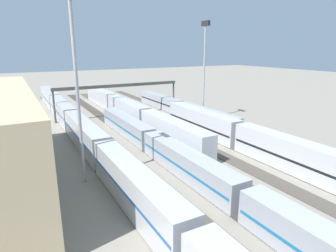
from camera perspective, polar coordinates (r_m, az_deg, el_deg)
The scene contains 16 objects.
ground_plane at distance 58.84m, azimuth -0.93°, elevation -2.88°, with size 400.00×400.00×0.00m, color gray.
track_bed_0 at distance 66.86m, azimuth 10.50°, elevation -0.86°, with size 140.00×2.80×0.12m, color #4C443D.
track_bed_1 at distance 63.90m, azimuth 7.02°, elevation -1.46°, with size 140.00×2.80×0.12m, color #4C443D.
track_bed_2 at distance 61.21m, azimuth 3.21°, elevation -2.12°, with size 140.00×2.80×0.12m, color #4C443D.
track_bed_3 at distance 58.82m, azimuth -0.93°, elevation -2.82°, with size 140.00×2.80×0.12m, color #4C443D.
track_bed_4 at distance 56.78m, azimuth -5.39°, elevation -3.56°, with size 140.00×2.80×0.12m, color #3D3833.
track_bed_5 at distance 55.11m, azimuth -10.17°, elevation -4.33°, with size 140.00×2.80×0.12m, color #4C443D.
track_bed_6 at distance 53.85m, azimuth -15.22°, elevation -5.11°, with size 140.00×2.80×0.12m, color #3D3833.
train_on_track_3 at distance 75.99m, azimuth -8.10°, elevation 3.17°, with size 71.40×3.00×5.00m.
train_on_track_1 at distance 54.93m, azimuth 13.92°, elevation -1.83°, with size 47.20×3.06×5.00m.
train_on_track_6 at distance 55.82m, azimuth -16.15°, elevation -1.68°, with size 119.80×3.06×5.00m.
train_on_track_0 at distance 80.81m, azimuth 2.43°, elevation 3.59°, with size 47.20×3.06×3.80m.
train_on_track_4 at distance 42.31m, azimuth 3.67°, elevation -7.41°, with size 71.40×3.06×3.80m.
light_mast_0 at distance 74.19m, azimuth 7.26°, elevation 13.28°, with size 2.80×0.70×24.64m.
light_mast_1 at distance 38.96m, azimuth -17.95°, elevation 11.55°, with size 2.80×0.70×25.25m.
signal_gantry at distance 80.21m, azimuth -9.64°, elevation 7.39°, with size 0.70×35.00×8.80m.
Camera 1 is at (-49.44, 26.17, 18.25)m, focal length 30.76 mm.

